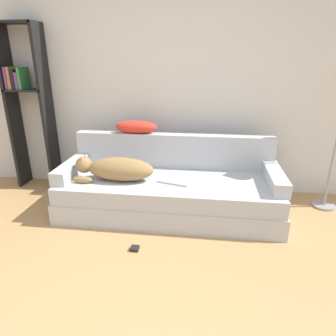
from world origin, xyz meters
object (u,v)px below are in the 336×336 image
Objects in this scene: couch at (169,196)px; dog at (116,169)px; throw_pillow at (136,127)px; laptop at (176,181)px; power_adapter at (135,248)px; bookshelf at (27,99)px.

dog is (-0.52, -0.10, 0.31)m from couch.
couch is at bearing 10.96° from dog.
dog is 0.59m from throw_pillow.
couch is 0.23m from laptop.
dog is at bearing 117.47° from power_adapter.
couch is 0.62m from dog.
power_adapter is (0.32, -0.61, -0.49)m from dog.
power_adapter is (0.21, -1.09, -0.81)m from throw_pillow.
power_adapter is (-0.28, -0.64, -0.38)m from laptop.
couch is at bearing -42.02° from throw_pillow.
power_adapter is (-0.21, -0.71, -0.17)m from couch.
dog is at bearing -102.73° from throw_pillow.
laptop is (0.60, 0.03, -0.11)m from dog.
couch is at bearing 153.11° from laptop.
couch is 0.85m from throw_pillow.
dog reaches higher than power_adapter.
couch is 4.81× the size of throw_pillow.
couch is 0.76m from power_adapter.
laptop is 0.79m from throw_pillow.
throw_pillow is 0.24× the size of bookshelf.
bookshelf is 2.26m from power_adapter.
dog is 11.15× the size of power_adapter.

